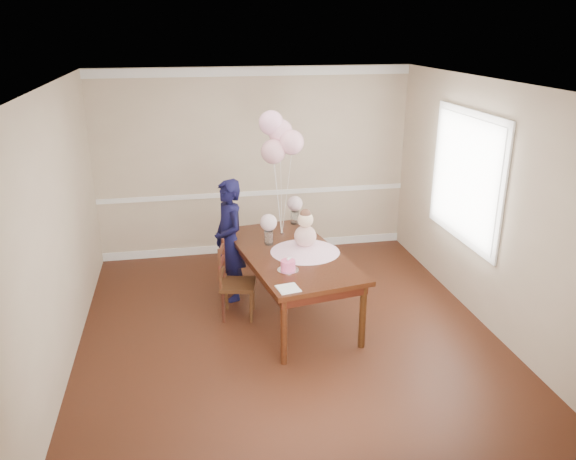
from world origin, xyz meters
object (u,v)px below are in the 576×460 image
Objects in this scene: birthday_cake at (288,265)px; dining_chair_seat at (238,285)px; woman at (229,240)px; dining_table_top at (291,254)px.

birthday_cake is 0.40× the size of dining_chair_seat.
dining_chair_seat is 0.63m from woman.
woman is (-0.65, 0.56, 0.00)m from dining_table_top.
dining_table_top is at bearing 7.35° from dining_chair_seat.
birthday_cake is at bearing -36.55° from dining_chair_seat.
dining_chair_seat is (-0.48, 0.55, -0.45)m from birthday_cake.
dining_table_top is 1.38× the size of woman.
dining_chair_seat is at bearing 131.27° from birthday_cake.
birthday_cake is at bearing 9.35° from woman.
dining_chair_seat is 0.26× the size of woman.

